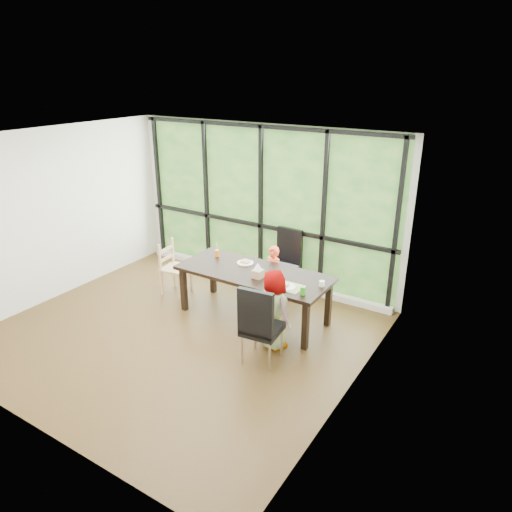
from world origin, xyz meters
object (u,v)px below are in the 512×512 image
at_px(chair_end_beech, 176,268).
at_px(child_older, 276,310).
at_px(tissue_box, 258,274).
at_px(chair_window_leather, 283,263).
at_px(green_cup, 303,291).
at_px(dining_table, 254,295).
at_px(chair_interior_leather, 262,323).
at_px(child_toddler, 273,275).
at_px(plate_near, 286,287).
at_px(orange_cup, 217,253).
at_px(white_mug, 322,284).
at_px(plate_far, 245,263).

bearing_deg(chair_end_beech, child_older, -110.49).
height_order(child_older, tissue_box, child_older).
height_order(chair_window_leather, green_cup, chair_window_leather).
distance_m(dining_table, chair_end_beech, 1.53).
height_order(chair_interior_leather, child_older, child_older).
bearing_deg(chair_end_beech, child_toddler, -76.75).
relative_size(plate_near, green_cup, 2.22).
distance_m(orange_cup, white_mug, 1.86).
xyz_separation_m(child_toddler, white_mug, (1.05, -0.49, 0.31)).
relative_size(dining_table, chair_end_beech, 2.53).
xyz_separation_m(plate_near, tissue_box, (-0.50, 0.07, 0.05)).
height_order(green_cup, tissue_box, tissue_box).
bearing_deg(white_mug, dining_table, -176.02).
relative_size(chair_window_leather, white_mug, 14.06).
xyz_separation_m(orange_cup, green_cup, (1.75, -0.49, 0.00)).
distance_m(child_older, green_cup, 0.44).
relative_size(child_toddler, green_cup, 8.47).
height_order(child_toddler, white_mug, child_toddler).
relative_size(chair_interior_leather, orange_cup, 10.18).
bearing_deg(child_older, green_cup, -118.07).
relative_size(chair_window_leather, tissue_box, 7.87).
relative_size(chair_end_beech, plate_far, 3.58).
height_order(chair_interior_leather, child_toddler, chair_interior_leather).
bearing_deg(white_mug, plate_far, 174.77).
distance_m(orange_cup, green_cup, 1.82).
bearing_deg(chair_end_beech, dining_table, -97.15).
height_order(plate_near, green_cup, green_cup).
bearing_deg(white_mug, orange_cup, 176.15).
xyz_separation_m(dining_table, green_cup, (0.94, -0.29, 0.43)).
distance_m(chair_interior_leather, orange_cup, 1.88).
height_order(chair_end_beech, green_cup, chair_end_beech).
bearing_deg(chair_window_leather, green_cup, -49.66).
bearing_deg(orange_cup, dining_table, -13.75).
bearing_deg(white_mug, plate_near, -143.22).
relative_size(chair_interior_leather, white_mug, 14.06).
distance_m(child_older, plate_far, 1.21).
height_order(dining_table, child_older, child_older).
bearing_deg(plate_near, chair_end_beech, 173.94).
relative_size(dining_table, child_toddler, 2.38).
distance_m(chair_interior_leather, chair_end_beech, 2.40).
bearing_deg(child_older, chair_interior_leather, 113.61).
distance_m(child_toddler, orange_cup, 0.94).
height_order(chair_interior_leather, chair_end_beech, chair_interior_leather).
distance_m(chair_end_beech, child_toddler, 1.62).
distance_m(chair_window_leather, child_older, 1.65).
distance_m(dining_table, child_toddler, 0.58).
height_order(white_mug, tissue_box, tissue_box).
relative_size(child_older, green_cup, 9.81).
distance_m(chair_end_beech, child_older, 2.27).
xyz_separation_m(plate_far, orange_cup, (-0.53, 0.00, 0.05)).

